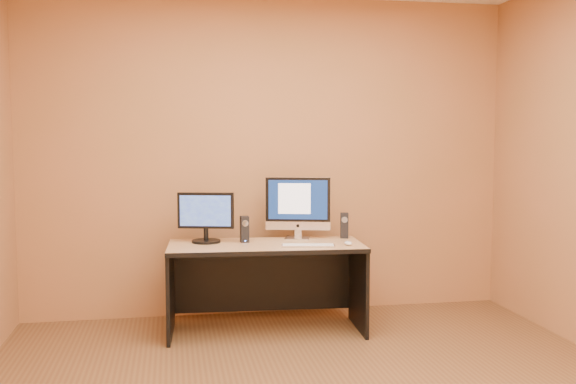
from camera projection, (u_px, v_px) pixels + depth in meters
name	position (u px, v px, depth m)	size (l,w,h in m)	color
walls	(328.00, 169.00, 3.32)	(4.00, 4.00, 2.60)	#A66943
desk	(266.00, 288.00, 4.80)	(1.44, 0.63, 0.67)	tan
imac	(298.00, 207.00, 5.00)	(0.51, 0.19, 0.50)	#B9B9BE
second_monitor	(206.00, 218.00, 4.83)	(0.43, 0.22, 0.38)	black
speaker_left	(245.00, 229.00, 4.84)	(0.06, 0.06, 0.20)	black
speaker_right	(344.00, 225.00, 5.05)	(0.06, 0.06, 0.20)	black
keyboard	(308.00, 245.00, 4.66)	(0.39, 0.10, 0.02)	#B7B7BC
mouse	(348.00, 243.00, 4.72)	(0.05, 0.09, 0.03)	silver
cable_a	(299.00, 237.00, 5.08)	(0.01, 0.01, 0.20)	black
cable_b	(287.00, 237.00, 5.08)	(0.01, 0.01, 0.16)	black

